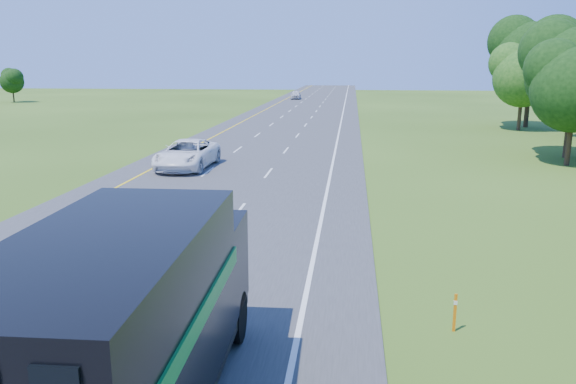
% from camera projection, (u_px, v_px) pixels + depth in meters
% --- Properties ---
extents(road, '(15.00, 260.00, 0.04)m').
position_uv_depth(road, '(268.00, 145.00, 45.04)').
color(road, '#38383A').
rests_on(road, ground).
extents(lane_markings, '(11.15, 260.00, 0.01)m').
position_uv_depth(lane_markings, '(268.00, 144.00, 45.04)').
color(lane_markings, yellow).
rests_on(lane_markings, road).
extents(horse_truck, '(2.96, 8.76, 3.84)m').
position_uv_depth(horse_truck, '(129.00, 325.00, 9.32)').
color(horse_truck, black).
rests_on(horse_truck, road).
extents(white_suv, '(3.05, 6.31, 1.73)m').
position_uv_depth(white_suv, '(187.00, 154.00, 34.64)').
color(white_suv, white).
rests_on(white_suv, road).
extents(far_car, '(2.01, 4.55, 1.52)m').
position_uv_depth(far_car, '(296.00, 95.00, 103.28)').
color(far_car, silver).
rests_on(far_car, road).
extents(delineator, '(0.08, 0.04, 0.97)m').
position_uv_depth(delineator, '(455.00, 311.00, 13.51)').
color(delineator, orange).
rests_on(delineator, ground).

